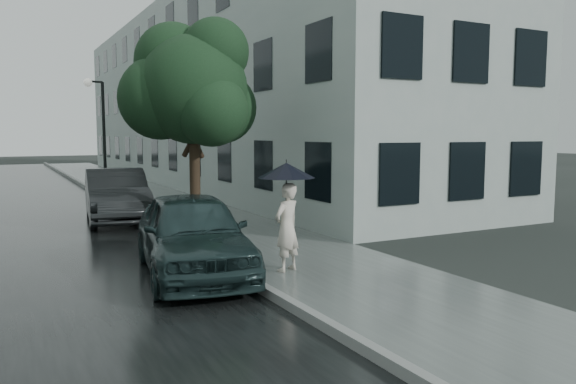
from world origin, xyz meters
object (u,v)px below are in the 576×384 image
pedestrian (287,227)px  car_near (192,234)px  lamp_post (100,130)px  car_far (116,195)px  street_tree (192,88)px

pedestrian → car_near: 1.73m
pedestrian → car_near: bearing=-43.2°
lamp_post → car_far: lamp_post is taller
street_tree → lamp_post: street_tree is taller
street_tree → car_near: size_ratio=1.21×
street_tree → pedestrian: bearing=-84.9°
car_near → car_far: 7.12m
lamp_post → car_far: (-0.59, -6.10, -1.92)m
lamp_post → car_near: bearing=-100.0°
lamp_post → car_near: lamp_post is taller
street_tree → car_near: street_tree is taller
pedestrian → car_far: pedestrian is taller
pedestrian → street_tree: street_tree is taller
car_far → lamp_post: bearing=90.6°
pedestrian → car_near: pedestrian is taller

